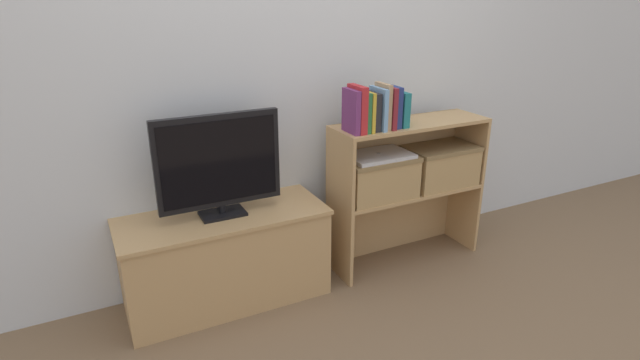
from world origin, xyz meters
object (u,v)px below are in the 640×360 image
Objects in this scene: book_plum at (351,111)px; book_forest at (363,112)px; tv at (219,164)px; book_crimson at (357,109)px; book_skyblue at (378,109)px; book_tan at (383,106)px; tv_stand at (226,258)px; laptop at (378,155)px; book_charcoal at (372,111)px; book_teal at (400,109)px; book_maroon at (388,107)px; storage_basket_left at (377,175)px; book_mustard at (367,111)px; book_navy at (393,107)px; storage_basket_right at (440,164)px.

book_plum is 1.08× the size of book_forest.
tv is 0.75m from book_crimson.
book_tan reaches higher than book_skyblue.
laptop is at bearing -4.35° from tv_stand.
book_plum reaches higher than book_charcoal.
book_tan is 0.12m from book_teal.
book_teal is at bearing 0.00° from book_forest.
book_maroon is at bearing -47.84° from laptop.
book_mustard is at bearing -164.24° from storage_basket_left.
book_forest reaches higher than book_teal.
book_charcoal is at bearing 180.00° from book_skyblue.
book_maroon reaches higher than book_teal.
tv is 2.73× the size of book_plum.
book_forest is 1.12× the size of book_teal.
book_charcoal is 0.91× the size of book_navy.
book_mustard is 1.04× the size of book_charcoal.
book_navy is at bearing -5.84° from tv_stand.
book_skyblue reaches higher than tv_stand.
tv is 0.92m from book_maroon.
book_tan is 0.07m from book_navy.
book_forest is at bearing 180.00° from book_charcoal.
book_teal is at bearing 0.00° from book_plum.
book_skyblue is (0.16, 0.00, -0.00)m from book_plum.
book_charcoal is 0.10m from book_maroon.
book_skyblue is at bearing 180.00° from book_tan.
book_charcoal is at bearing 0.00° from book_mustard.
book_crimson reaches higher than book_charcoal.
book_maroon is 0.53× the size of storage_basket_left.
book_tan is at bearing -97.37° from laptop.
tv_stand is 2.49× the size of storage_basket_left.
book_crimson is 0.19m from book_maroon.
book_tan is at bearing -176.25° from storage_basket_right.
book_crimson is at bearing -7.52° from tv.
book_tan is 0.28m from laptop.
laptop is at bearing 180.00° from storage_basket_right.
storage_basket_left is at bearing 132.16° from book_maroon.
book_mustard is 0.13m from book_maroon.
book_mustard is at bearing 0.00° from book_forest.
book_maroon is at bearing 0.00° from book_plum.
book_plum reaches higher than book_teal.
book_mustard is at bearing 0.00° from book_plum.
book_maroon is (0.10, 0.00, 0.01)m from book_charcoal.
book_crimson is 1.10× the size of book_skyblue.
book_skyblue is at bearing 0.00° from book_charcoal.
book_navy is (0.07, 0.00, -0.01)m from book_tan.
tv is at bearing 172.48° from book_crimson.
book_crimson is 0.16m from book_tan.
tv is 2.95× the size of book_mustard.
book_mustard is at bearing -164.24° from laptop.
book_forest is at bearing 180.00° from book_navy.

